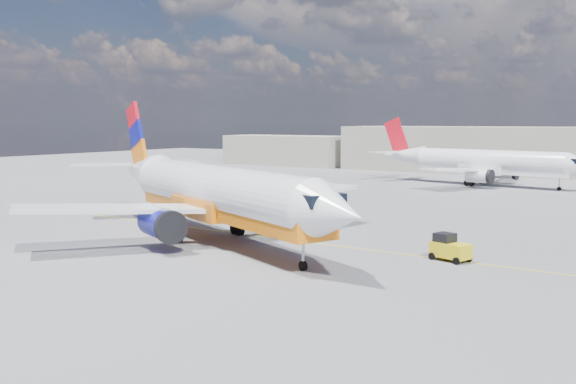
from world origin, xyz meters
The scene contains 7 objects.
ground centered at (0.00, 0.00, 0.00)m, with size 240.00×240.00×0.00m, color #57575C.
taxi_line centered at (0.00, 3.00, 0.01)m, with size 70.00×0.15×0.01m, color yellow.
terminal_main centered at (5.00, 75.00, 4.00)m, with size 70.00×14.00×8.00m, color #A59F8E.
terminal_annex centered at (-45.00, 72.00, 3.00)m, with size 26.00×10.00×6.00m, color #A59F8E.
main_jet centered at (-2.11, -0.34, 3.67)m, with size 35.84×27.04×11.00m.
second_jet centered at (1.71, 52.57, 3.20)m, with size 31.70×24.87×9.60m.
gse_tug centered at (15.30, 2.82, 0.83)m, with size 2.74×2.11×1.76m.
Camera 1 is at (29.76, -36.88, 9.05)m, focal length 40.00 mm.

